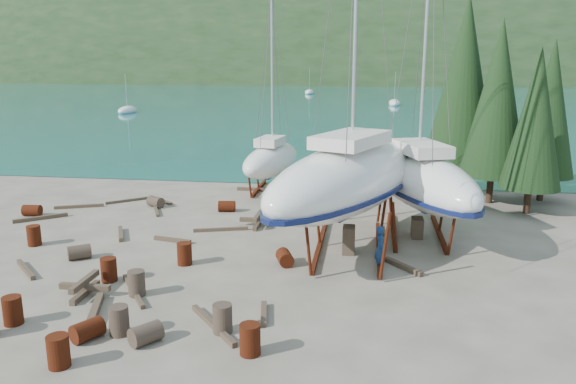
# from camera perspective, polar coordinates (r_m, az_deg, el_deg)

# --- Properties ---
(ground) EXTENTS (600.00, 600.00, 0.00)m
(ground) POSITION_cam_1_polar(r_m,az_deg,el_deg) (22.11, -7.25, -7.65)
(ground) COLOR #5E594A
(ground) RESTS_ON ground
(bay_water) EXTENTS (700.00, 700.00, 0.00)m
(bay_water) POSITION_cam_1_polar(r_m,az_deg,el_deg) (335.01, 7.34, 11.93)
(bay_water) COLOR #166071
(bay_water) RESTS_ON ground
(far_hill) EXTENTS (800.00, 360.00, 110.00)m
(far_hill) POSITION_cam_1_polar(r_m,az_deg,el_deg) (340.01, 7.35, 11.95)
(far_hill) COLOR #1B3118
(far_hill) RESTS_ON ground
(far_house_left) EXTENTS (6.60, 5.60, 5.60)m
(far_house_left) POSITION_cam_1_polar(r_m,az_deg,el_deg) (219.95, -9.43, 11.92)
(far_house_left) COLOR beige
(far_house_left) RESTS_ON ground
(far_house_center) EXTENTS (6.60, 5.60, 5.60)m
(far_house_center) POSITION_cam_1_polar(r_m,az_deg,el_deg) (211.49, 1.21, 12.04)
(far_house_center) COLOR beige
(far_house_center) RESTS_ON ground
(far_house_right) EXTENTS (6.60, 5.60, 5.60)m
(far_house_right) POSITION_cam_1_polar(r_m,az_deg,el_deg) (211.34, 15.08, 11.59)
(far_house_right) COLOR beige
(far_house_right) RESTS_ON ground
(cypress_near_right) EXTENTS (3.60, 3.60, 10.00)m
(cypress_near_right) POSITION_cam_1_polar(r_m,az_deg,el_deg) (32.67, 20.51, 8.86)
(cypress_near_right) COLOR black
(cypress_near_right) RESTS_ON ground
(cypress_mid_right) EXTENTS (3.06, 3.06, 8.50)m
(cypress_mid_right) POSITION_cam_1_polar(r_m,az_deg,el_deg) (31.16, 23.85, 6.77)
(cypress_mid_right) COLOR black
(cypress_mid_right) RESTS_ON ground
(cypress_back_left) EXTENTS (4.14, 4.14, 11.50)m
(cypress_back_left) POSITION_cam_1_polar(r_m,az_deg,el_deg) (34.32, 17.44, 10.72)
(cypress_back_left) COLOR black
(cypress_back_left) RESTS_ON ground
(cypress_far_right) EXTENTS (3.24, 3.24, 9.00)m
(cypress_far_right) POSITION_cam_1_polar(r_m,az_deg,el_deg) (34.42, 25.00, 7.67)
(cypress_far_right) COLOR black
(cypress_far_right) RESTS_ON ground
(moored_boat_left) EXTENTS (2.00, 5.00, 6.05)m
(moored_boat_left) POSITION_cam_1_polar(r_m,az_deg,el_deg) (87.78, -16.00, 7.97)
(moored_boat_left) COLOR white
(moored_boat_left) RESTS_ON ground
(moored_boat_mid) EXTENTS (2.00, 5.00, 6.05)m
(moored_boat_mid) POSITION_cam_1_polar(r_m,az_deg,el_deg) (100.25, 10.74, 8.86)
(moored_boat_mid) COLOR white
(moored_boat_mid) RESTS_ON ground
(moored_boat_far) EXTENTS (2.00, 5.00, 6.05)m
(moored_boat_far) POSITION_cam_1_polar(r_m,az_deg,el_deg) (130.80, 2.18, 10.09)
(moored_boat_far) COLOR white
(moored_boat_far) RESTS_ON ground
(large_sailboat_near) EXTENTS (8.21, 12.72, 19.39)m
(large_sailboat_near) POSITION_cam_1_polar(r_m,az_deg,el_deg) (23.43, 6.40, 1.54)
(large_sailboat_near) COLOR white
(large_sailboat_near) RESTS_ON ground
(large_sailboat_far) EXTENTS (6.15, 10.71, 16.29)m
(large_sailboat_far) POSITION_cam_1_polar(r_m,az_deg,el_deg) (26.03, 13.16, 1.43)
(large_sailboat_far) COLOR white
(large_sailboat_far) RESTS_ON ground
(small_sailboat_shore) EXTENTS (3.56, 7.71, 11.86)m
(small_sailboat_shore) POSITION_cam_1_polar(r_m,az_deg,el_deg) (34.05, -1.70, 3.33)
(small_sailboat_shore) COLOR white
(small_sailboat_shore) RESTS_ON ground
(worker) EXTENTS (0.46, 0.66, 1.73)m
(worker) POSITION_cam_1_polar(r_m,az_deg,el_deg) (21.78, 9.38, -5.63)
(worker) COLOR navy
(worker) RESTS_ON ground
(drum_1) EXTENTS (1.00, 1.05, 0.58)m
(drum_1) POSITION_cam_1_polar(r_m,az_deg,el_deg) (16.91, -14.24, -13.79)
(drum_1) COLOR #2D2823
(drum_1) RESTS_ON ground
(drum_2) EXTENTS (0.93, 0.65, 0.58)m
(drum_2) POSITION_cam_1_polar(r_m,az_deg,el_deg) (31.76, -24.56, -1.71)
(drum_2) COLOR #59230F
(drum_2) RESTS_ON ground
(drum_3) EXTENTS (0.58, 0.58, 0.88)m
(drum_3) POSITION_cam_1_polar(r_m,az_deg,el_deg) (16.40, -22.29, -14.75)
(drum_3) COLOR #59230F
(drum_3) RESTS_ON ground
(drum_4) EXTENTS (0.95, 0.69, 0.58)m
(drum_4) POSITION_cam_1_polar(r_m,az_deg,el_deg) (29.88, -6.23, -1.44)
(drum_4) COLOR #59230F
(drum_4) RESTS_ON ground
(drum_5) EXTENTS (0.58, 0.58, 0.88)m
(drum_5) POSITION_cam_1_polar(r_m,az_deg,el_deg) (17.05, -6.67, -12.64)
(drum_5) COLOR #2D2823
(drum_5) RESTS_ON ground
(drum_6) EXTENTS (0.84, 1.02, 0.58)m
(drum_6) POSITION_cam_1_polar(r_m,az_deg,el_deg) (22.16, -0.33, -6.69)
(drum_6) COLOR #59230F
(drum_6) RESTS_ON ground
(drum_7) EXTENTS (0.58, 0.58, 0.88)m
(drum_7) POSITION_cam_1_polar(r_m,az_deg,el_deg) (15.85, -3.88, -14.72)
(drum_7) COLOR #59230F
(drum_7) RESTS_ON ground
(drum_8) EXTENTS (0.58, 0.58, 0.88)m
(drum_8) POSITION_cam_1_polar(r_m,az_deg,el_deg) (26.72, -24.40, -4.05)
(drum_8) COLOR #59230F
(drum_8) RESTS_ON ground
(drum_9) EXTENTS (1.05, 0.94, 0.58)m
(drum_9) POSITION_cam_1_polar(r_m,az_deg,el_deg) (31.45, -13.30, -0.98)
(drum_9) COLOR #2D2823
(drum_9) RESTS_ON ground
(drum_10) EXTENTS (0.58, 0.58, 0.88)m
(drum_10) POSITION_cam_1_polar(r_m,az_deg,el_deg) (21.56, -17.74, -7.52)
(drum_10) COLOR #59230F
(drum_10) RESTS_ON ground
(drum_11) EXTENTS (1.00, 1.05, 0.58)m
(drum_11) POSITION_cam_1_polar(r_m,az_deg,el_deg) (29.48, -0.09, -1.57)
(drum_11) COLOR #2D2823
(drum_11) RESTS_ON ground
(drum_12) EXTENTS (0.96, 1.05, 0.58)m
(drum_12) POSITION_cam_1_polar(r_m,az_deg,el_deg) (17.60, -19.70, -13.07)
(drum_12) COLOR #59230F
(drum_12) RESTS_ON ground
(drum_13) EXTENTS (0.58, 0.58, 0.88)m
(drum_13) POSITION_cam_1_polar(r_m,az_deg,el_deg) (19.35, -26.18, -10.74)
(drum_13) COLOR #59230F
(drum_13) RESTS_ON ground
(drum_14) EXTENTS (0.58, 0.58, 0.88)m
(drum_14) POSITION_cam_1_polar(r_m,az_deg,el_deg) (22.52, -10.47, -6.19)
(drum_14) COLOR #59230F
(drum_14) RESTS_ON ground
(drum_15) EXTENTS (1.05, 0.98, 0.58)m
(drum_15) POSITION_cam_1_polar(r_m,az_deg,el_deg) (24.30, -20.44, -5.74)
(drum_15) COLOR #2D2823
(drum_15) RESTS_ON ground
(drum_16) EXTENTS (0.58, 0.58, 0.88)m
(drum_16) POSITION_cam_1_polar(r_m,az_deg,el_deg) (17.54, -16.79, -12.39)
(drum_16) COLOR #2D2823
(drum_16) RESTS_ON ground
(drum_17) EXTENTS (0.58, 0.58, 0.88)m
(drum_17) POSITION_cam_1_polar(r_m,az_deg,el_deg) (20.06, -15.13, -8.93)
(drum_17) COLOR #2D2823
(drum_17) RESTS_ON ground
(timber_0) EXTENTS (2.20, 1.87, 0.14)m
(timber_0) POSITION_cam_1_polar(r_m,az_deg,el_deg) (33.09, -15.77, -0.81)
(timber_0) COLOR #4E3C2C
(timber_0) RESTS_ON ground
(timber_1) EXTENTS (1.41, 1.65, 0.19)m
(timber_1) POSITION_cam_1_polar(r_m,az_deg,el_deg) (22.25, 11.63, -7.42)
(timber_1) COLOR #4E3C2C
(timber_1) RESTS_ON ground
(timber_2) EXTENTS (2.10, 1.79, 0.19)m
(timber_2) POSITION_cam_1_polar(r_m,az_deg,el_deg) (30.88, -23.83, -2.42)
(timber_2) COLOR #4E3C2C
(timber_2) RESTS_ON ground
(timber_3) EXTENTS (1.83, 2.54, 0.15)m
(timber_3) POSITION_cam_1_polar(r_m,az_deg,el_deg) (20.42, -15.42, -9.65)
(timber_3) COLOR #4E3C2C
(timber_3) RESTS_ON ground
(timber_4) EXTENTS (1.82, 0.56, 0.17)m
(timber_4) POSITION_cam_1_polar(r_m,az_deg,el_deg) (25.43, -11.67, -4.79)
(timber_4) COLOR #4E3C2C
(timber_4) RESTS_ON ground
(timber_5) EXTENTS (2.01, 2.37, 0.16)m
(timber_5) POSITION_cam_1_polar(r_m,az_deg,el_deg) (17.52, -7.60, -13.24)
(timber_5) COLOR #4E3C2C
(timber_5) RESTS_ON ground
(timber_6) EXTENTS (2.02, 0.23, 0.19)m
(timber_6) POSITION_cam_1_polar(r_m,az_deg,el_deg) (34.45, -3.54, 0.27)
(timber_6) COLOR #4E3C2C
(timber_6) RESTS_ON ground
(timber_7) EXTENTS (0.44, 1.56, 0.17)m
(timber_7) POSITION_cam_1_polar(r_m,az_deg,el_deg) (18.06, -2.48, -12.24)
(timber_7) COLOR #4E3C2C
(timber_7) RESTS_ON ground
(timber_8) EXTENTS (1.03, 1.88, 0.19)m
(timber_8) POSITION_cam_1_polar(r_m,az_deg,el_deg) (26.85, -16.62, -4.08)
(timber_8) COLOR #4E3C2C
(timber_8) RESTS_ON ground
(timber_9) EXTENTS (1.86, 1.59, 0.15)m
(timber_9) POSITION_cam_1_polar(r_m,az_deg,el_deg) (32.64, -12.79, -0.82)
(timber_9) COLOR #4E3C2C
(timber_9) RESTS_ON ground
(timber_11) EXTENTS (2.49, 0.88, 0.15)m
(timber_11) POSITION_cam_1_polar(r_m,az_deg,el_deg) (26.62, -6.85, -3.79)
(timber_11) COLOR #4E3C2C
(timber_11) RESTS_ON ground
(timber_12) EXTENTS (1.71, 1.69, 0.17)m
(timber_12) POSITION_cam_1_polar(r_m,az_deg,el_deg) (23.76, -25.09, -7.13)
(timber_12) COLOR #4E3C2C
(timber_12) RESTS_ON ground
(timber_15) EXTENTS (1.20, 2.32, 0.15)m
(timber_15) POSITION_cam_1_polar(r_m,az_deg,el_deg) (30.68, -13.26, -1.76)
(timber_15) COLOR #4E3C2C
(timber_15) RESTS_ON ground
(timber_16) EXTENTS (1.00, 2.44, 0.23)m
(timber_16) POSITION_cam_1_polar(r_m,az_deg,el_deg) (19.14, -19.04, -11.40)
(timber_16) COLOR #4E3C2C
(timber_16) RESTS_ON ground
(timber_17) EXTENTS (2.43, 1.10, 0.16)m
(timber_17) POSITION_cam_1_polar(r_m,az_deg,el_deg) (32.52, -20.45, -1.38)
(timber_17) COLOR #4E3C2C
(timber_17) RESTS_ON ground
(timber_pile_fore) EXTENTS (1.80, 1.80, 0.60)m
(timber_pile_fore) POSITION_cam_1_polar(r_m,az_deg,el_deg) (20.64, -19.94, -9.06)
(timber_pile_fore) COLOR #4E3C2C
(timber_pile_fore) RESTS_ON ground
(timber_pile_aft) EXTENTS (1.80, 1.80, 0.60)m
(timber_pile_aft) POSITION_cam_1_polar(r_m,az_deg,el_deg) (27.18, -3.06, -2.86)
(timber_pile_aft) COLOR #4E3C2C
(timber_pile_aft) RESTS_ON ground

